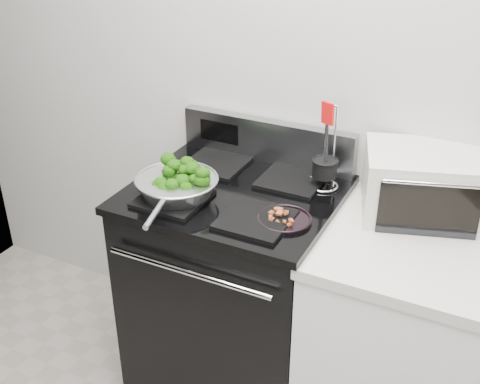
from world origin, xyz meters
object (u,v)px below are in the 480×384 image
Objects in this scene: bacon_plate at (284,217)px; toaster_oven at (424,184)px; gas_range at (235,287)px; skillet at (177,186)px; utensil_holder at (324,172)px.

toaster_oven is (0.41, 0.32, 0.07)m from bacon_plate.
gas_range reaches higher than bacon_plate.
skillet is 0.90m from toaster_oven.
skillet is 1.40× the size of utensil_holder.
toaster_oven is at bearing 38.29° from bacon_plate.
skillet is 0.99× the size of toaster_oven.
skillet is 0.43m from bacon_plate.
bacon_plate is at bearing -77.15° from utensil_holder.
utensil_holder reaches higher than bacon_plate.
utensil_holder is 0.71× the size of toaster_oven.
bacon_plate is at bearing -25.99° from gas_range.
gas_range is at bearing 178.80° from toaster_oven.
bacon_plate is at bearing -159.19° from toaster_oven.
gas_range is 0.56m from skillet.
gas_range is 0.56m from bacon_plate.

